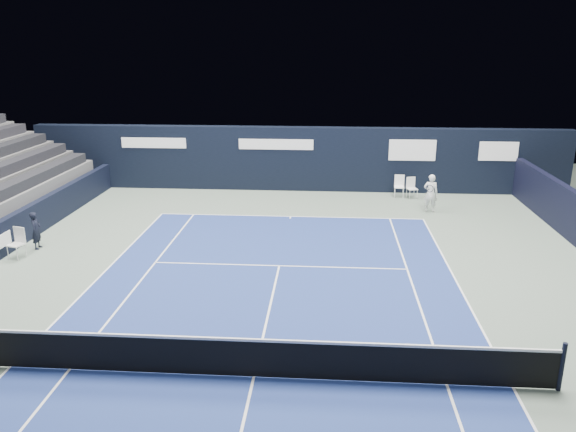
# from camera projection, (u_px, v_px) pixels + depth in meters

# --- Properties ---
(ground) EXTENTS (48.00, 48.00, 0.00)m
(ground) POSITION_uv_depth(u_px,v_px,m) (264.00, 332.00, 14.05)
(ground) COLOR #596A5E
(ground) RESTS_ON ground
(court_surface) EXTENTS (10.97, 23.77, 0.01)m
(court_surface) POSITION_uv_depth(u_px,v_px,m) (254.00, 377.00, 12.14)
(court_surface) COLOR navy
(court_surface) RESTS_ON ground
(folding_chair_back_a) EXTENTS (0.54, 0.56, 0.98)m
(folding_chair_back_a) POSITION_uv_depth(u_px,v_px,m) (411.00, 184.00, 26.20)
(folding_chair_back_a) COLOR white
(folding_chair_back_a) RESTS_ON ground
(folding_chair_back_b) EXTENTS (0.49, 0.48, 1.03)m
(folding_chair_back_b) POSITION_uv_depth(u_px,v_px,m) (399.00, 184.00, 26.41)
(folding_chair_back_b) COLOR white
(folding_chair_back_b) RESTS_ON ground
(line_judge_chair) EXTENTS (0.57, 0.56, 1.05)m
(line_judge_chair) POSITION_uv_depth(u_px,v_px,m) (18.00, 241.00, 18.81)
(line_judge_chair) COLOR silver
(line_judge_chair) RESTS_ON ground
(line_judge) EXTENTS (0.35, 0.51, 1.33)m
(line_judge) POSITION_uv_depth(u_px,v_px,m) (36.00, 230.00, 19.63)
(line_judge) COLOR black
(line_judge) RESTS_ON ground
(court_markings) EXTENTS (11.03, 23.83, 0.00)m
(court_markings) POSITION_uv_depth(u_px,v_px,m) (254.00, 377.00, 12.14)
(court_markings) COLOR white
(court_markings) RESTS_ON court_surface
(tennis_net) EXTENTS (12.90, 0.10, 1.10)m
(tennis_net) POSITION_uv_depth(u_px,v_px,m) (253.00, 357.00, 11.99)
(tennis_net) COLOR black
(tennis_net) RESTS_ON ground
(back_sponsor_wall) EXTENTS (26.00, 0.63, 3.10)m
(back_sponsor_wall) POSITION_uv_depth(u_px,v_px,m) (297.00, 159.00, 27.42)
(back_sponsor_wall) COLOR black
(back_sponsor_wall) RESTS_ON ground
(tennis_player) EXTENTS (0.66, 0.86, 1.64)m
(tennis_player) POSITION_uv_depth(u_px,v_px,m) (431.00, 193.00, 23.96)
(tennis_player) COLOR white
(tennis_player) RESTS_ON ground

